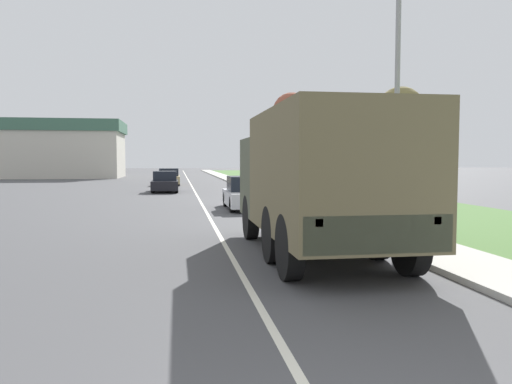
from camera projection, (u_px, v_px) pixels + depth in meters
name	position (u px, v px, depth m)	size (l,w,h in m)	color
ground_plane	(191.00, 185.00, 41.53)	(180.00, 180.00, 0.00)	#4C4C4F
lane_centre_stripe	(191.00, 185.00, 41.53)	(0.12, 120.00, 0.00)	silver
sidewalk_right	(245.00, 184.00, 42.23)	(1.80, 120.00, 0.12)	beige
grass_strip_right	(295.00, 184.00, 42.92)	(7.00, 120.00, 0.02)	#4C7538
military_truck	(318.00, 177.00, 10.87)	(2.54, 7.00, 3.11)	#474C38
car_nearest_ahead	(248.00, 194.00, 21.48)	(1.91, 4.15, 1.40)	silver
car_second_ahead	(165.00, 182.00, 32.96)	(1.70, 4.01, 1.37)	black
car_third_ahead	(169.00, 177.00, 41.80)	(1.78, 4.76, 1.41)	tan
lamp_post	(392.00, 51.00, 13.38)	(1.69, 0.24, 8.42)	gray
tree_mid_right	(400.00, 111.00, 26.39)	(2.48, 2.48, 5.96)	#4C3D2D
tree_far_right	(292.00, 113.00, 43.68)	(3.39, 3.39, 7.99)	brown
building_distant	(55.00, 149.00, 59.25)	(15.91, 9.76, 6.72)	beige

